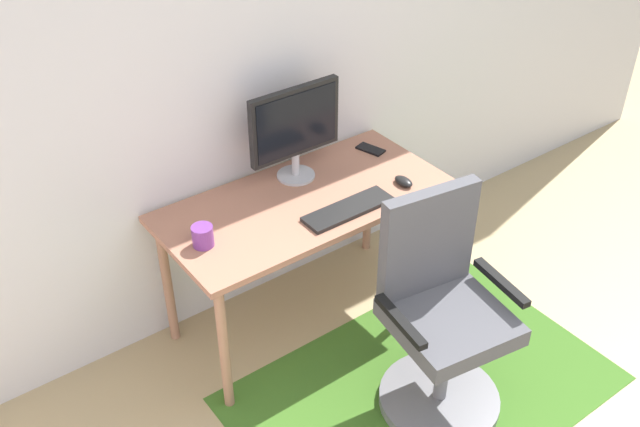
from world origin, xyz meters
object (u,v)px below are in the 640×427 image
Objects in this scene: coffee_cup at (203,236)px; monitor at (295,126)px; desk at (305,212)px; keyboard at (348,209)px; cell_phone at (371,149)px; office_chair at (440,327)px; computer_mouse at (404,181)px.

monitor is at bearing 18.85° from coffee_cup.
keyboard is (0.10, -0.19, 0.09)m from desk.
monitor reaches higher than keyboard.
cell_phone is at bearing 39.92° from keyboard.
office_chair is (0.15, -0.75, -0.22)m from desk.
monitor is 0.46× the size of office_chair.
coffee_cup is 1.05m from office_chair.
computer_mouse is (0.36, -0.35, -0.25)m from monitor.
monitor reaches higher than desk.
desk is 3.09× the size of keyboard.
coffee_cup reaches higher than desk.
computer_mouse is at bearing 72.34° from office_chair.
desk is 0.55m from cell_phone.
cell_phone is (0.42, 0.35, -0.00)m from keyboard.
keyboard is 0.64m from office_chair.
cell_phone is (0.08, 0.33, -0.01)m from computer_mouse.
computer_mouse is 1.14× the size of coffee_cup.
coffee_cup is at bearing 174.27° from cell_phone.
desk is 14.55× the size of coffee_cup.
desk is at bearing 116.88° from keyboard.
keyboard is at bearing -63.12° from desk.
cell_phone is 0.14× the size of office_chair.
office_chair is (0.05, -0.56, -0.30)m from keyboard.
coffee_cup is 0.65× the size of cell_phone.
monitor is at bearing 66.85° from desk.
cell_phone is at bearing 76.81° from office_chair.
monitor is 0.45m from keyboard.
cell_phone is (1.05, 0.19, -0.04)m from coffee_cup.
coffee_cup is (-0.61, -0.21, -0.22)m from monitor.
office_chair is at bearing -127.89° from cell_phone.
computer_mouse is 0.10× the size of office_chair.
monitor reaches higher than office_chair.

